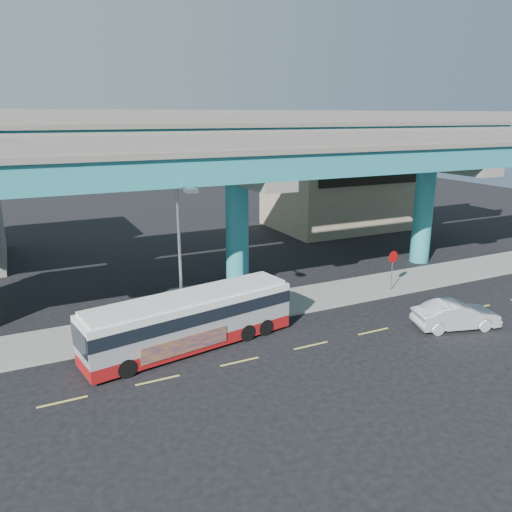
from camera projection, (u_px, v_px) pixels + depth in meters
name	position (u px, v px, depth m)	size (l,w,h in m)	color
ground	(308.00, 343.00, 25.81)	(120.00, 120.00, 0.00)	black
sidewalk	(261.00, 307.00, 30.55)	(70.00, 4.00, 0.15)	gray
lane_markings	(311.00, 345.00, 25.54)	(58.00, 0.12, 0.01)	#D8C64C
viaduct	(236.00, 152.00, 31.21)	(52.00, 12.40, 11.70)	teal
building_beige	(340.00, 193.00, 52.31)	(14.00, 10.23, 7.00)	tan
transit_bus	(191.00, 319.00, 25.00)	(11.22, 4.20, 2.82)	maroon
sedan	(456.00, 315.00, 27.43)	(4.95, 2.84, 1.54)	#B4B3B8
street_lamp	(182.00, 238.00, 25.02)	(0.50, 2.64, 8.17)	gray
stop_sign	(393.00, 262.00, 32.62)	(0.82, 0.13, 2.74)	gray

